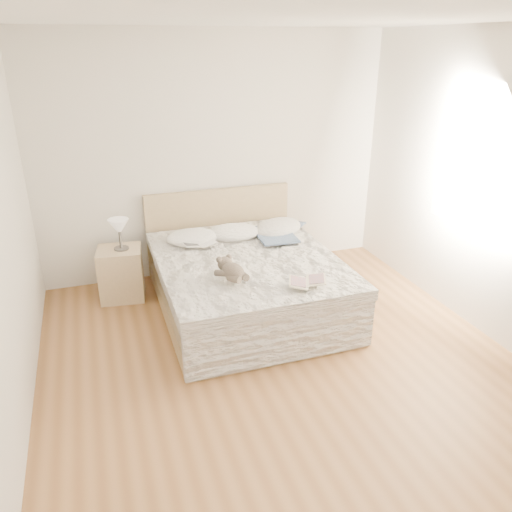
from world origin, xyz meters
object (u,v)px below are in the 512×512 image
at_px(bed, 245,280).
at_px(photo_book, 198,243).
at_px(nightstand, 121,273).
at_px(teddy_bear, 233,278).
at_px(table_lamp, 119,228).
at_px(childrens_book, 307,282).

bearing_deg(bed, photo_book, 138.50).
height_order(bed, photo_book, bed).
distance_m(nightstand, teddy_bear, 1.56).
relative_size(table_lamp, photo_book, 0.93).
bearing_deg(childrens_book, teddy_bear, -179.43).
bearing_deg(childrens_book, nightstand, 158.45).
bearing_deg(table_lamp, nightstand, 160.17).
bearing_deg(table_lamp, photo_book, -18.88).
bearing_deg(teddy_bear, childrens_book, -41.32).
bearing_deg(table_lamp, bed, -27.88).
bearing_deg(bed, table_lamp, 152.12).
bearing_deg(childrens_book, photo_book, 143.51).
distance_m(nightstand, table_lamp, 0.52).
height_order(nightstand, table_lamp, table_lamp).
xyz_separation_m(bed, childrens_book, (0.31, -0.85, 0.32)).
xyz_separation_m(bed, teddy_bear, (-0.29, -0.60, 0.34)).
height_order(bed, nightstand, bed).
xyz_separation_m(nightstand, childrens_book, (1.49, -1.47, 0.35)).
height_order(table_lamp, teddy_bear, table_lamp).
xyz_separation_m(bed, nightstand, (-1.18, 0.62, -0.03)).
relative_size(nightstand, teddy_bear, 1.75).
relative_size(table_lamp, childrens_book, 0.95).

